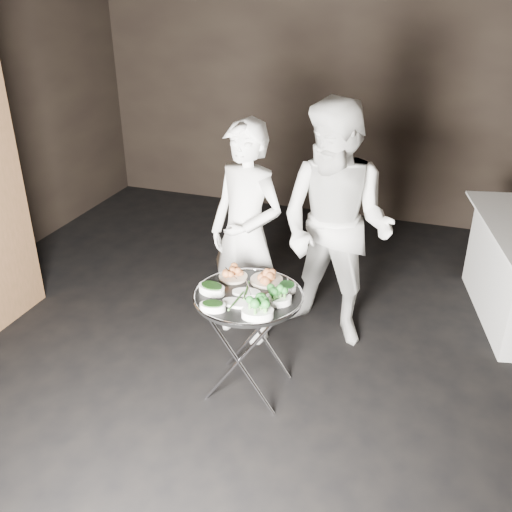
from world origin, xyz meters
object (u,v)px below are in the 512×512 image
(tray_stand, at_px, (249,339))
(waiter_left, at_px, (246,235))
(waiter_right, at_px, (335,228))
(serving_tray, at_px, (248,296))

(tray_stand, height_order, waiter_left, waiter_left)
(tray_stand, relative_size, waiter_left, 0.43)
(waiter_left, bearing_deg, waiter_right, 35.79)
(serving_tray, height_order, waiter_left, waiter_left)
(serving_tray, bearing_deg, tray_stand, 75.96)
(tray_stand, relative_size, waiter_right, 0.40)
(tray_stand, height_order, waiter_right, waiter_right)
(serving_tray, xyz_separation_m, waiter_right, (0.37, 0.83, 0.18))
(tray_stand, relative_size, serving_tray, 1.04)
(tray_stand, bearing_deg, waiter_right, 65.70)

